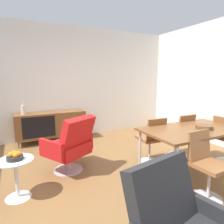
{
  "coord_description": "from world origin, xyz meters",
  "views": [
    {
      "loc": [
        -0.92,
        -2.45,
        1.54
      ],
      "look_at": [
        0.47,
        0.37,
        0.98
      ],
      "focal_mm": 31.44,
      "sensor_mm": 36.0,
      "label": 1
    }
  ],
  "objects": [
    {
      "name": "ground_plane",
      "position": [
        0.0,
        0.0,
        0.0
      ],
      "size": [
        8.32,
        8.32,
        0.0
      ],
      "primitive_type": "plane",
      "color": "brown"
    },
    {
      "name": "fruit_bowl",
      "position": [
        -0.99,
        0.17,
        0.56
      ],
      "size": [
        0.2,
        0.2,
        0.11
      ],
      "color": "#262628",
      "rests_on": "side_table_round"
    },
    {
      "name": "lounge_chair_red",
      "position": [
        -0.19,
        0.58,
        0.47
      ],
      "size": [
        0.88,
        0.87,
        0.95
      ],
      "color": "red",
      "rests_on": "ground_plane"
    },
    {
      "name": "dining_table",
      "position": [
        1.55,
        -0.31,
        0.7
      ],
      "size": [
        1.6,
        0.9,
        0.74
      ],
      "color": "brown",
      "rests_on": "ground_plane"
    },
    {
      "name": "side_table_round",
      "position": [
        -0.99,
        0.17,
        0.32
      ],
      "size": [
        0.44,
        0.44,
        0.52
      ],
      "color": "white",
      "rests_on": "ground_plane"
    },
    {
      "name": "dining_chair_back_right",
      "position": [
        1.9,
        0.25,
        0.47
      ],
      "size": [
        0.4,
        0.43,
        0.86
      ],
      "color": "brown",
      "rests_on": "ground_plane"
    },
    {
      "name": "vase_cobalt",
      "position": [
        -0.8,
        2.3,
        0.83
      ],
      "size": [
        0.09,
        0.09,
        0.31
      ],
      "color": "beige",
      "rests_on": "sideboard"
    },
    {
      "name": "sideboard",
      "position": [
        -0.21,
        2.3,
        0.44
      ],
      "size": [
        1.6,
        0.45,
        0.72
      ],
      "color": "brown",
      "rests_on": "ground_plane"
    },
    {
      "name": "wall_back",
      "position": [
        0.0,
        2.6,
        1.4
      ],
      "size": [
        6.8,
        0.12,
        2.8
      ],
      "primitive_type": "cube",
      "color": "white",
      "rests_on": "ground_plane"
    },
    {
      "name": "dining_chair_back_left",
      "position": [
        1.2,
        0.25,
        0.47
      ],
      "size": [
        0.41,
        0.44,
        0.86
      ],
      "color": "brown",
      "rests_on": "ground_plane"
    },
    {
      "name": "wooden_bowl_on_table",
      "position": [
        1.7,
        -0.41,
        0.77
      ],
      "size": [
        0.26,
        0.26,
        0.06
      ],
      "primitive_type": "cylinder",
      "color": "brown",
      "rests_on": "dining_table"
    },
    {
      "name": "dining_chair_front_left",
      "position": [
        1.2,
        -0.87,
        0.47
      ],
      "size": [
        0.42,
        0.44,
        0.86
      ],
      "color": "brown",
      "rests_on": "ground_plane"
    }
  ]
}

